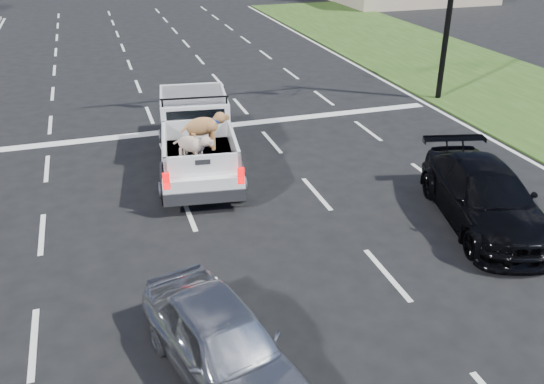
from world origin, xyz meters
The scene contains 5 objects.
ground centered at (0.00, 0.00, 0.00)m, with size 160.00×160.00×0.00m, color black.
road_markings centered at (0.00, 6.56, 0.01)m, with size 17.75×60.00×0.01m.
pickup_truck centered at (-0.94, 6.75, 1.00)m, with size 2.79×5.94×2.14m.
silver_sedan centered at (-2.20, -1.80, 0.67)m, with size 1.59×3.94×1.34m, color #A7A9AE.
black_coupe centered at (5.00, 1.31, 0.71)m, with size 2.00×4.92×1.43m, color black.
Camera 1 is at (-3.64, -8.87, 6.96)m, focal length 38.00 mm.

